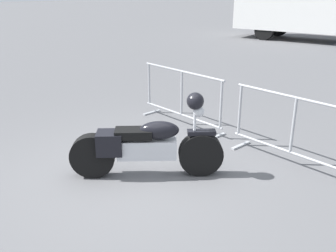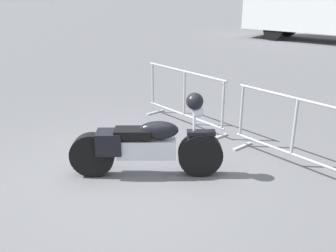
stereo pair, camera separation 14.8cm
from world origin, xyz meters
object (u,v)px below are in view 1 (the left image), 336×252
crowd_barrier_near (182,97)px  crowd_barrier_far (293,130)px  motorcycle (147,145)px  box_truck (310,6)px  parked_car_white (307,14)px

crowd_barrier_near → crowd_barrier_far: 2.35m
motorcycle → crowd_barrier_far: 2.16m
crowd_barrier_far → box_truck: box_truck is taller
crowd_barrier_far → parked_car_white: bearing=118.2°
crowd_barrier_near → parked_car_white: parked_car_white is taller
box_truck → motorcycle: bearing=-81.3°
motorcycle → box_truck: 15.55m
crowd_barrier_far → box_truck: bearing=118.0°
motorcycle → crowd_barrier_near: 2.16m
crowd_barrier_far → parked_car_white: parked_car_white is taller
motorcycle → box_truck: size_ratio=0.22×
crowd_barrier_near → crowd_barrier_far: (2.35, 0.00, 0.00)m
parked_car_white → motorcycle: bearing=-149.3°
crowd_barrier_far → parked_car_white: 22.54m
crowd_barrier_near → box_truck: bearing=109.0°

